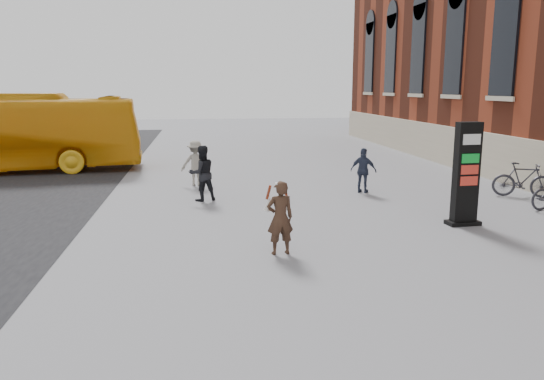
{
  "coord_description": "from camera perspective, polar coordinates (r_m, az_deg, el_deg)",
  "views": [
    {
      "loc": [
        -1.97,
        -11.07,
        3.59
      ],
      "look_at": [
        -0.31,
        0.89,
        1.23
      ],
      "focal_mm": 35.0,
      "sensor_mm": 36.0,
      "label": 1
    }
  ],
  "objects": [
    {
      "name": "ground",
      "position": [
        11.81,
        2.1,
        -6.66
      ],
      "size": [
        100.0,
        100.0,
        0.0
      ],
      "primitive_type": "plane",
      "color": "#9E9EA3"
    },
    {
      "name": "woman",
      "position": [
        11.45,
        0.86,
        -2.9
      ],
      "size": [
        0.66,
        0.61,
        1.62
      ],
      "rotation": [
        0.0,
        0.0,
        3.26
      ],
      "color": "black",
      "rests_on": "ground"
    },
    {
      "name": "pedestrian_c",
      "position": [
        18.42,
        9.81,
        2.08
      ],
      "size": [
        0.96,
        0.81,
        1.54
      ],
      "primitive_type": "imported",
      "rotation": [
        0.0,
        0.0,
        2.55
      ],
      "color": "#2E364C",
      "rests_on": "ground"
    },
    {
      "name": "bike_7",
      "position": [
        19.32,
        25.4,
        0.99
      ],
      "size": [
        1.97,
        1.24,
        1.15
      ],
      "primitive_type": "imported",
      "rotation": [
        0.0,
        0.0,
        1.17
      ],
      "color": "#2A2A31",
      "rests_on": "ground"
    },
    {
      "name": "pedestrian_a",
      "position": [
        16.99,
        -7.54,
        1.79
      ],
      "size": [
        1.03,
        0.92,
        1.77
      ],
      "primitive_type": "imported",
      "rotation": [
        0.0,
        0.0,
        3.47
      ],
      "color": "black",
      "rests_on": "ground"
    },
    {
      "name": "pedestrian_b",
      "position": [
        19.71,
        -8.21,
        2.88
      ],
      "size": [
        1.1,
        0.67,
        1.66
      ],
      "primitive_type": "imported",
      "rotation": [
        0.0,
        0.0,
        3.1
      ],
      "color": "gray",
      "rests_on": "ground"
    },
    {
      "name": "info_pylon",
      "position": [
        14.68,
        20.15,
        1.6
      ],
      "size": [
        0.9,
        0.5,
        2.71
      ],
      "rotation": [
        0.0,
        0.0,
        0.07
      ],
      "color": "black",
      "rests_on": "ground"
    }
  ]
}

